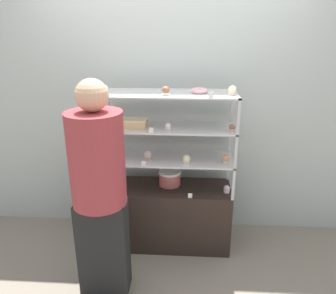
# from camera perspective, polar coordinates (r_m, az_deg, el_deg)

# --- Properties ---
(ground_plane) EXTENTS (20.00, 20.00, 0.00)m
(ground_plane) POSITION_cam_1_polar(r_m,az_deg,el_deg) (3.32, 0.00, -16.06)
(ground_plane) COLOR gray
(back_wall) EXTENTS (8.00, 0.05, 2.60)m
(back_wall) POSITION_cam_1_polar(r_m,az_deg,el_deg) (3.11, 0.41, 7.85)
(back_wall) COLOR #A8B2AD
(back_wall) RESTS_ON ground_plane
(display_base) EXTENTS (1.14, 0.43, 0.59)m
(display_base) POSITION_cam_1_polar(r_m,az_deg,el_deg) (3.16, 0.00, -11.74)
(display_base) COLOR black
(display_base) RESTS_ON ground_plane
(display_riser_lower) EXTENTS (1.14, 0.43, 0.29)m
(display_riser_lower) POSITION_cam_1_polar(r_m,az_deg,el_deg) (2.90, 0.00, -2.25)
(display_riser_lower) COLOR #B7B7BC
(display_riser_lower) RESTS_ON display_base
(display_riser_middle) EXTENTS (1.14, 0.43, 0.29)m
(display_riser_middle) POSITION_cam_1_polar(r_m,az_deg,el_deg) (2.81, 0.00, 3.22)
(display_riser_middle) COLOR #B7B7BC
(display_riser_middle) RESTS_ON display_riser_lower
(display_riser_upper) EXTENTS (1.14, 0.43, 0.29)m
(display_riser_upper) POSITION_cam_1_polar(r_m,az_deg,el_deg) (2.74, 0.00, 9.01)
(display_riser_upper) COLOR #B7B7BC
(display_riser_upper) RESTS_ON display_riser_middle
(layer_cake_centerpiece) EXTENTS (0.20, 0.20, 0.14)m
(layer_cake_centerpiece) POSITION_cam_1_polar(r_m,az_deg,el_deg) (3.03, 0.32, -5.36)
(layer_cake_centerpiece) COLOR #C66660
(layer_cake_centerpiece) RESTS_ON display_base
(sheet_cake_frosted) EXTENTS (0.25, 0.16, 0.07)m
(sheet_cake_frosted) POSITION_cam_1_polar(r_m,az_deg,el_deg) (2.78, -6.39, 4.15)
(sheet_cake_frosted) COLOR #DBBC84
(sheet_cake_frosted) RESTS_ON display_riser_middle
(cupcake_0) EXTENTS (0.05, 0.05, 0.07)m
(cupcake_0) POSITION_cam_1_polar(r_m,az_deg,el_deg) (3.04, -9.74, -6.39)
(cupcake_0) COLOR beige
(cupcake_0) RESTS_ON display_base
(cupcake_1) EXTENTS (0.05, 0.05, 0.07)m
(cupcake_1) POSITION_cam_1_polar(r_m,az_deg,el_deg) (2.95, 10.18, -7.22)
(cupcake_1) COLOR white
(cupcake_1) RESTS_ON display_base
(price_tag_0) EXTENTS (0.04, 0.00, 0.04)m
(price_tag_0) POSITION_cam_1_polar(r_m,az_deg,el_deg) (2.83, 3.87, -8.46)
(price_tag_0) COLOR white
(price_tag_0) RESTS_ON display_base
(cupcake_2) EXTENTS (0.07, 0.07, 0.08)m
(cupcake_2) POSITION_cam_1_polar(r_m,az_deg,el_deg) (2.88, -10.22, -1.59)
(cupcake_2) COLOR #CCB28C
(cupcake_2) RESTS_ON display_riser_lower
(cupcake_3) EXTENTS (0.07, 0.07, 0.08)m
(cupcake_3) POSITION_cam_1_polar(r_m,az_deg,el_deg) (2.85, -3.56, -1.50)
(cupcake_3) COLOR #CCB28C
(cupcake_3) RESTS_ON display_riser_lower
(cupcake_4) EXTENTS (0.07, 0.07, 0.08)m
(cupcake_4) POSITION_cam_1_polar(r_m,az_deg,el_deg) (2.77, 3.23, -2.18)
(cupcake_4) COLOR beige
(cupcake_4) RESTS_ON display_riser_lower
(cupcake_5) EXTENTS (0.07, 0.07, 0.08)m
(cupcake_5) POSITION_cam_1_polar(r_m,az_deg,el_deg) (2.82, 10.09, -2.05)
(cupcake_5) COLOR beige
(cupcake_5) RESTS_ON display_riser_lower
(price_tag_1) EXTENTS (0.04, 0.00, 0.04)m
(price_tag_1) POSITION_cam_1_polar(r_m,az_deg,el_deg) (2.72, -4.26, -2.87)
(price_tag_1) COLOR white
(price_tag_1) RESTS_ON display_riser_lower
(cupcake_6) EXTENTS (0.05, 0.05, 0.06)m
(cupcake_6) POSITION_cam_1_polar(r_m,az_deg,el_deg) (2.77, -11.01, 3.70)
(cupcake_6) COLOR beige
(cupcake_6) RESTS_ON display_riser_middle
(cupcake_7) EXTENTS (0.05, 0.05, 0.06)m
(cupcake_7) POSITION_cam_1_polar(r_m,az_deg,el_deg) (2.68, 0.03, 3.55)
(cupcake_7) COLOR beige
(cupcake_7) RESTS_ON display_riser_middle
(cupcake_8) EXTENTS (0.05, 0.05, 0.06)m
(cupcake_8) POSITION_cam_1_polar(r_m,az_deg,el_deg) (2.70, 11.09, 3.28)
(cupcake_8) COLOR #CCB28C
(cupcake_8) RESTS_ON display_riser_middle
(price_tag_2) EXTENTS (0.04, 0.00, 0.04)m
(price_tag_2) POSITION_cam_1_polar(r_m,az_deg,el_deg) (2.62, -2.94, 2.92)
(price_tag_2) COLOR white
(price_tag_2) RESTS_ON display_riser_middle
(cupcake_9) EXTENTS (0.06, 0.06, 0.07)m
(cupcake_9) POSITION_cam_1_polar(r_m,az_deg,el_deg) (2.72, -11.06, 9.74)
(cupcake_9) COLOR #CCB28C
(cupcake_9) RESTS_ON display_riser_upper
(cupcake_10) EXTENTS (0.06, 0.06, 0.07)m
(cupcake_10) POSITION_cam_1_polar(r_m,az_deg,el_deg) (2.62, -0.42, 9.71)
(cupcake_10) COLOR white
(cupcake_10) RESTS_ON display_riser_upper
(cupcake_11) EXTENTS (0.06, 0.06, 0.07)m
(cupcake_11) POSITION_cam_1_polar(r_m,az_deg,el_deg) (2.67, 11.12, 9.58)
(cupcake_11) COLOR beige
(cupcake_11) RESTS_ON display_riser_upper
(price_tag_3) EXTENTS (0.04, 0.00, 0.04)m
(price_tag_3) POSITION_cam_1_polar(r_m,az_deg,el_deg) (2.54, 7.48, 8.94)
(price_tag_3) COLOR white
(price_tag_3) RESTS_ON display_riser_upper
(donut_glazed) EXTENTS (0.14, 0.14, 0.04)m
(donut_glazed) POSITION_cam_1_polar(r_m,az_deg,el_deg) (2.74, 5.49, 9.74)
(donut_glazed) COLOR #EFB2BC
(donut_glazed) RESTS_ON display_riser_upper
(customer_figure) EXTENTS (0.39, 0.39, 1.66)m
(customer_figure) POSITION_cam_1_polar(r_m,az_deg,el_deg) (2.39, -11.91, -7.00)
(customer_figure) COLOR black
(customer_figure) RESTS_ON ground_plane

